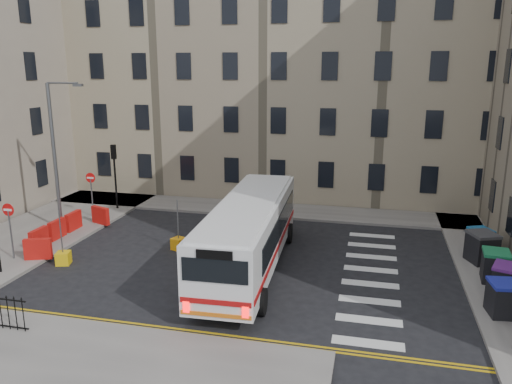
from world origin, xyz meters
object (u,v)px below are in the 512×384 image
at_px(wheelie_bin_b, 506,281).
at_px(bollard_chevron, 63,258).
at_px(wheelie_bin_d, 482,247).
at_px(bollard_yellow, 179,244).
at_px(bus, 249,232).
at_px(wheelie_bin_e, 480,240).
at_px(wheelie_bin_c, 495,266).
at_px(wheelie_bin_a, 503,298).
at_px(streetlamp, 54,155).

bearing_deg(wheelie_bin_b, bollard_chevron, -157.29).
height_order(wheelie_bin_d, bollard_yellow, wheelie_bin_d).
relative_size(bus, wheelie_bin_e, 8.72).
relative_size(wheelie_bin_e, bollard_chevron, 2.24).
bearing_deg(wheelie_bin_e, wheelie_bin_b, -113.44).
bearing_deg(wheelie_bin_b, bus, -162.93).
xyz_separation_m(wheelie_bin_c, bollard_yellow, (-14.58, 0.78, -0.52)).
bearing_deg(bus, wheelie_bin_a, -15.01).
bearing_deg(wheelie_bin_e, bus, 178.67).
xyz_separation_m(wheelie_bin_b, wheelie_bin_d, (-0.25, 3.61, 0.06)).
bearing_deg(streetlamp, wheelie_bin_a, -13.18).
distance_m(wheelie_bin_a, wheelie_bin_b, 1.71).
relative_size(bus, wheelie_bin_c, 8.75).
bearing_deg(bollard_yellow, wheelie_bin_d, 5.39).
bearing_deg(bollard_chevron, wheelie_bin_b, 2.46).
bearing_deg(streetlamp, wheelie_bin_c, -5.13).
relative_size(bus, wheelie_bin_d, 7.27).
height_order(wheelie_bin_a, wheelie_bin_c, wheelie_bin_c).
bearing_deg(wheelie_bin_b, wheelie_bin_d, 114.13).
distance_m(wheelie_bin_c, wheelie_bin_e, 3.56).
bearing_deg(wheelie_bin_c, wheelie_bin_d, 98.87).
xyz_separation_m(streetlamp, wheelie_bin_e, (22.14, 1.58, -3.60)).
bearing_deg(bollard_chevron, wheelie_bin_c, 6.83).
height_order(streetlamp, bollard_chevron, streetlamp).
height_order(wheelie_bin_b, bollard_yellow, wheelie_bin_b).
bearing_deg(streetlamp, wheelie_bin_d, 0.43).
bearing_deg(wheelie_bin_b, wheelie_bin_c, 114.82).
distance_m(bus, bollard_chevron, 8.86).
bearing_deg(wheelie_bin_e, streetlamp, 159.91).
bearing_deg(wheelie_bin_e, wheelie_bin_d, -121.54).
xyz_separation_m(wheelie_bin_d, bollard_chevron, (-18.96, -4.43, -0.57)).
distance_m(wheelie_bin_b, bollard_chevron, 19.23).
distance_m(bollard_yellow, bollard_chevron, 5.45).
bearing_deg(streetlamp, wheelie_bin_b, -8.81).
relative_size(wheelie_bin_a, bollard_yellow, 2.10).
distance_m(wheelie_bin_b, wheelie_bin_d, 3.62).
xyz_separation_m(bus, bollard_chevron, (-8.62, -1.41, -1.51)).
distance_m(bus, wheelie_bin_b, 10.65).
xyz_separation_m(bollard_yellow, bollard_chevron, (-4.51, -3.07, 0.00)).
bearing_deg(wheelie_bin_c, wheelie_bin_a, -91.18).
height_order(bus, bollard_chevron, bus).
bearing_deg(wheelie_bin_e, wheelie_bin_a, -117.73).
distance_m(streetlamp, bollard_chevron, 6.60).
height_order(wheelie_bin_b, wheelie_bin_d, wheelie_bin_d).
relative_size(bollard_yellow, bollard_chevron, 1.00).
xyz_separation_m(wheelie_bin_c, wheelie_bin_e, (0.05, 3.56, -0.08)).
bearing_deg(wheelie_bin_d, bollard_yellow, 163.93).
xyz_separation_m(wheelie_bin_b, wheelie_bin_c, (-0.12, 1.46, 0.02)).
xyz_separation_m(wheelie_bin_c, bollard_chevron, (-19.08, -2.29, -0.52)).
relative_size(streetlamp, wheelie_bin_d, 5.06).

